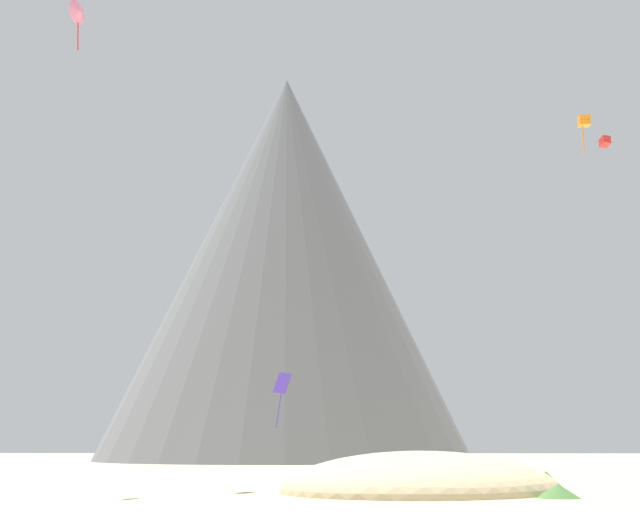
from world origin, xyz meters
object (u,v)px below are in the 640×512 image
object	(u,v)px
bush_low_patch	(558,491)
rock_massif	(281,273)
bush_mid_center	(546,481)
bush_near_right	(501,484)
kite_orange_mid	(584,122)
kite_red_high	(605,142)
kite_pink_high	(79,12)
kite_indigo_low	(282,387)

from	to	relation	value
bush_low_patch	rock_massif	bearing A→B (deg)	103.45
bush_mid_center	bush_near_right	size ratio (longest dim) A/B	1.29
bush_low_patch	bush_near_right	world-z (taller)	bush_near_right
kite_orange_mid	kite_red_high	xyz separation A→B (m)	(6.87, 19.22, 5.24)
bush_low_patch	kite_pink_high	distance (m)	37.69
kite_indigo_low	kite_pink_high	world-z (taller)	kite_pink_high
rock_massif	kite_pink_high	size ratio (longest dim) A/B	20.78
bush_mid_center	kite_red_high	bearing A→B (deg)	66.91
bush_near_right	kite_indigo_low	world-z (taller)	kite_indigo_low
bush_low_patch	kite_indigo_low	bearing A→B (deg)	123.18
rock_massif	kite_red_high	bearing A→B (deg)	-54.99
bush_low_patch	bush_near_right	distance (m)	3.48
kite_orange_mid	kite_pink_high	xyz separation A→B (m)	(-32.26, -11.48, 3.15)
bush_mid_center	kite_indigo_low	bearing A→B (deg)	134.71
bush_mid_center	kite_red_high	world-z (taller)	kite_red_high
rock_massif	bush_near_right	bearing A→B (deg)	-77.48
bush_near_right	kite_pink_high	size ratio (longest dim) A/B	0.48
bush_low_patch	kite_pink_high	bearing A→B (deg)	165.42
rock_massif	kite_pink_high	bearing A→B (deg)	-93.23
kite_indigo_low	kite_red_high	size ratio (longest dim) A/B	3.49
bush_near_right	kite_orange_mid	bearing A→B (deg)	59.22
bush_mid_center	kite_red_high	size ratio (longest dim) A/B	1.77
rock_massif	kite_pink_high	world-z (taller)	rock_massif
rock_massif	bush_mid_center	bearing A→B (deg)	-74.93
bush_near_right	rock_massif	distance (m)	90.02
bush_mid_center	bush_near_right	distance (m)	4.84
bush_near_right	kite_red_high	size ratio (longest dim) A/B	1.37
kite_pink_high	kite_orange_mid	bearing A→B (deg)	-51.03
bush_mid_center	kite_pink_high	world-z (taller)	kite_pink_high
bush_near_right	kite_orange_mid	xyz separation A→B (m)	(9.10, 15.28, 23.87)
kite_orange_mid	kite_indigo_low	bearing A→B (deg)	-10.27
bush_near_right	kite_red_high	bearing A→B (deg)	65.16
bush_low_patch	kite_red_high	bearing A→B (deg)	69.58
bush_low_patch	kite_indigo_low	world-z (taller)	kite_indigo_low
bush_mid_center	rock_massif	world-z (taller)	rock_massif
bush_near_right	kite_orange_mid	world-z (taller)	kite_orange_mid
bush_near_right	kite_pink_high	world-z (taller)	kite_pink_high
bush_mid_center	bush_low_patch	xyz separation A→B (m)	(-0.82, -6.64, -0.18)
rock_massif	kite_orange_mid	size ratio (longest dim) A/B	23.48
kite_orange_mid	kite_pink_high	world-z (taller)	kite_pink_high
bush_mid_center	kite_orange_mid	distance (m)	27.16
bush_mid_center	rock_massif	distance (m)	87.10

